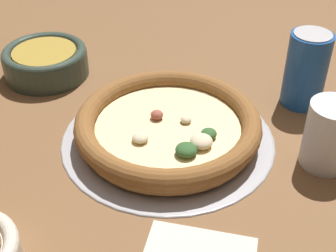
{
  "coord_description": "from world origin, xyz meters",
  "views": [
    {
      "loc": [
        -0.38,
        -0.39,
        0.43
      ],
      "look_at": [
        0.0,
        0.0,
        0.02
      ],
      "focal_mm": 50.0,
      "sensor_mm": 36.0,
      "label": 1
    }
  ],
  "objects_px": {
    "pizza": "(168,125)",
    "drinking_cup": "(329,135)",
    "pizza_tray": "(168,137)",
    "bowl_near": "(46,60)",
    "beverage_can": "(306,70)"
  },
  "relations": [
    {
      "from": "beverage_can",
      "to": "drinking_cup",
      "type": "bearing_deg",
      "value": -134.57
    },
    {
      "from": "pizza",
      "to": "drinking_cup",
      "type": "xyz_separation_m",
      "value": [
        0.12,
        -0.19,
        0.02
      ]
    },
    {
      "from": "pizza_tray",
      "to": "drinking_cup",
      "type": "distance_m",
      "value": 0.23
    },
    {
      "from": "bowl_near",
      "to": "drinking_cup",
      "type": "relative_size",
      "value": 1.56
    },
    {
      "from": "pizza",
      "to": "bowl_near",
      "type": "bearing_deg",
      "value": 95.21
    },
    {
      "from": "pizza_tray",
      "to": "pizza",
      "type": "distance_m",
      "value": 0.02
    },
    {
      "from": "drinking_cup",
      "to": "beverage_can",
      "type": "xyz_separation_m",
      "value": [
        0.11,
        0.11,
        0.01
      ]
    },
    {
      "from": "bowl_near",
      "to": "drinking_cup",
      "type": "bearing_deg",
      "value": -72.86
    },
    {
      "from": "pizza",
      "to": "beverage_can",
      "type": "xyz_separation_m",
      "value": [
        0.23,
        -0.08,
        0.04
      ]
    },
    {
      "from": "pizza",
      "to": "beverage_can",
      "type": "relative_size",
      "value": 2.2
    },
    {
      "from": "pizza_tray",
      "to": "bowl_near",
      "type": "height_order",
      "value": "bowl_near"
    },
    {
      "from": "bowl_near",
      "to": "beverage_can",
      "type": "distance_m",
      "value": 0.45
    },
    {
      "from": "pizza_tray",
      "to": "beverage_can",
      "type": "xyz_separation_m",
      "value": [
        0.23,
        -0.08,
        0.06
      ]
    },
    {
      "from": "pizza",
      "to": "beverage_can",
      "type": "height_order",
      "value": "beverage_can"
    },
    {
      "from": "pizza",
      "to": "drinking_cup",
      "type": "relative_size",
      "value": 2.86
    }
  ]
}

